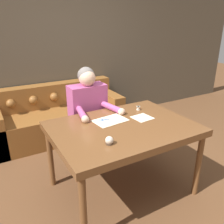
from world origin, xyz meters
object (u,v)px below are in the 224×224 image
(couch, at_px, (58,118))
(scissors, at_px, (106,120))
(dining_table, at_px, (123,132))
(person, at_px, (88,117))
(thread_spool, at_px, (138,108))
(pin_cushion, at_px, (109,141))

(couch, relative_size, scissors, 8.51)
(dining_table, bearing_deg, person, 96.37)
(person, height_order, scissors, person)
(thread_spool, relative_size, pin_cushion, 0.63)
(dining_table, relative_size, pin_cushion, 19.75)
(couch, distance_m, scissors, 1.52)
(couch, xyz_separation_m, pin_cushion, (-0.11, -1.90, 0.51))
(dining_table, distance_m, thread_spool, 0.49)
(thread_spool, bearing_deg, scissors, -169.88)
(dining_table, height_order, couch, couch)
(couch, height_order, scissors, couch)
(couch, bearing_deg, pin_cushion, -93.39)
(person, xyz_separation_m, pin_cushion, (-0.23, -0.94, 0.17))
(couch, xyz_separation_m, thread_spool, (0.58, -1.36, 0.50))
(dining_table, xyz_separation_m, scissors, (-0.08, 0.20, 0.07))
(scissors, relative_size, thread_spool, 5.26)
(scissors, bearing_deg, thread_spool, 10.12)
(thread_spool, xyz_separation_m, pin_cushion, (-0.69, -0.55, 0.01))
(pin_cushion, bearing_deg, couch, 86.61)
(dining_table, relative_size, scissors, 5.96)
(scissors, height_order, thread_spool, thread_spool)
(couch, relative_size, pin_cushion, 28.16)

